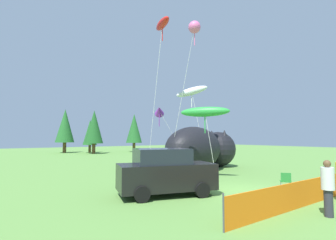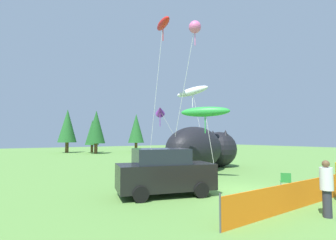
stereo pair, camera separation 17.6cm
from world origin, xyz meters
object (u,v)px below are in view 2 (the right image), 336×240
spectator_in_green_shirt (327,186)px  kite_pink_octopus (195,28)px  kite_red_lizard (163,24)px  inflatable_cat (202,150)px  folding_chair (286,180)px  kite_green_fish (205,112)px  parked_car (164,172)px  kite_white_ghost (193,92)px  kite_purple_delta (160,111)px

spectator_in_green_shirt → kite_pink_octopus: size_ratio=0.17×
kite_red_lizard → spectator_in_green_shirt: bearing=-97.4°
inflatable_cat → kite_red_lizard: 10.05m
folding_chair → inflatable_cat: inflatable_cat is taller
kite_green_fish → kite_pink_octopus: bearing=68.0°
spectator_in_green_shirt → kite_green_fish: 8.40m
kite_red_lizard → inflatable_cat: bearing=-9.1°
parked_car → folding_chair: (5.14, -2.59, -0.48)m
parked_car → kite_white_ghost: 10.82m
kite_purple_delta → kite_white_ghost: kite_white_ghost is taller
inflatable_cat → kite_pink_octopus: size_ratio=0.79×
kite_pink_octopus → kite_green_fish: 6.26m
parked_car → kite_pink_octopus: 11.00m
kite_red_lizard → folding_chair: bearing=-83.1°
folding_chair → kite_green_fish: bearing=63.2°
folding_chair → kite_red_lizard: (-1.06, 8.86, 10.48)m
spectator_in_green_shirt → kite_purple_delta: bearing=79.6°
parked_car → kite_red_lizard: 12.49m
parked_car → inflatable_cat: inflatable_cat is taller
kite_pink_octopus → kite_green_fish: bearing=-112.0°
inflatable_cat → kite_green_fish: size_ratio=1.86×
folding_chair → inflatable_cat: (2.27, 8.33, 1.01)m
kite_green_fish → folding_chair: bearing=-80.0°
kite_green_fish → parked_car: bearing=-154.9°
folding_chair → kite_pink_octopus: 11.43m
parked_car → kite_red_lizard: (4.07, 6.27, 10.00)m
kite_white_ghost → kite_purple_delta: bearing=139.0°
parked_car → kite_white_ghost: bearing=59.0°
kite_pink_octopus → kite_white_ghost: bearing=53.0°
inflatable_cat → kite_pink_octopus: 9.09m
folding_chair → parked_car: bearing=116.5°
inflatable_cat → kite_red_lizard: bearing=155.5°
spectator_in_green_shirt → kite_pink_octopus: kite_pink_octopus is taller
kite_white_ghost → kite_red_lizard: kite_red_lizard is taller
kite_pink_octopus → kite_purple_delta: kite_pink_octopus is taller
kite_purple_delta → kite_white_ghost: size_ratio=0.77×
kite_pink_octopus → kite_purple_delta: (0.02, 4.40, -5.38)m
spectator_in_green_shirt → kite_pink_octopus: bearing=75.0°
folding_chair → spectator_in_green_shirt: (-2.61, -2.99, 0.46)m
parked_car → kite_white_ghost: kite_white_ghost is taller
inflatable_cat → kite_white_ghost: bearing=105.5°
parked_car → inflatable_cat: (7.40, 5.74, 0.53)m
kite_green_fish → inflatable_cat: bearing=50.4°
kite_pink_octopus → inflatable_cat: bearing=40.3°
parked_car → spectator_in_green_shirt: 6.12m
parked_car → kite_purple_delta: 10.23m
parked_car → kite_pink_octopus: size_ratio=0.43×
parked_car → folding_chair: parked_car is taller
parked_car → kite_green_fish: (4.33, 2.02, 3.07)m
folding_chair → spectator_in_green_shirt: spectator_in_green_shirt is taller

